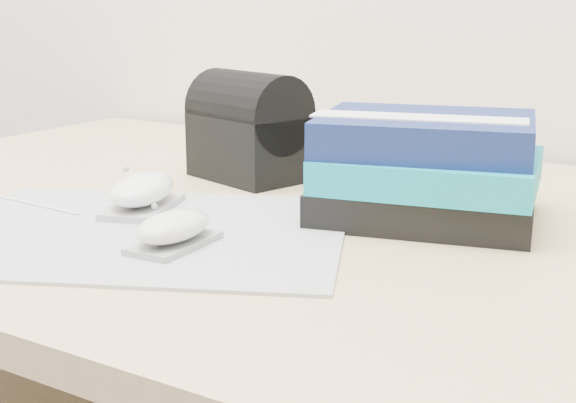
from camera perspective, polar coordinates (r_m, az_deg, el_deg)
The scene contains 6 objects.
mousepad at distance 0.81m, azimuth -10.32°, elevation -2.11°, with size 0.40×0.31×0.00m, color gray.
mouse_rear at distance 0.88m, azimuth -10.33°, elevation 0.66°, with size 0.09×0.12×0.05m.
mouse_front at distance 0.75m, azimuth -8.14°, elevation -1.96°, with size 0.05×0.09×0.04m.
usb_cable at distance 0.96m, azimuth -18.60°, elevation 0.06°, with size 0.00×0.00×0.20m, color white.
book_stack at distance 0.85m, azimuth 9.82°, elevation 2.32°, with size 0.26×0.23×0.11m.
pouch at distance 1.03m, azimuth -2.79°, elevation 5.31°, with size 0.17×0.14×0.14m.
Camera 1 is at (0.30, 0.84, 0.96)m, focal length 50.00 mm.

